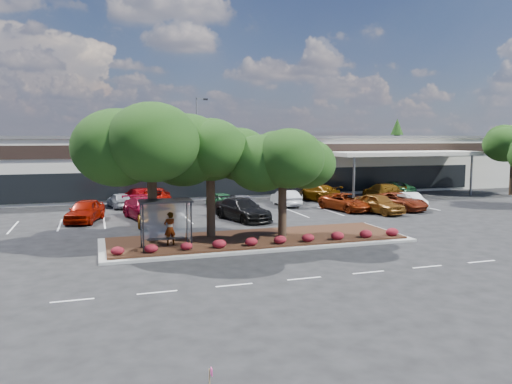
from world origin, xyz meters
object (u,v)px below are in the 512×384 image
object	(u,v)px
light_pole	(198,152)
survey_stake	(210,382)
car_0	(85,211)
car_1	(146,209)

from	to	relation	value
light_pole	survey_stake	size ratio (longest dim) A/B	10.66
survey_stake	car_0	xyz separation A→B (m)	(-3.16, 27.31, 0.19)
survey_stake	car_1	bearing A→B (deg)	87.52
light_pole	car_1	xyz separation A→B (m)	(-6.81, -13.96, -3.72)
light_pole	car_1	world-z (taller)	light_pole
light_pole	survey_stake	bearing A→B (deg)	-101.01
car_0	car_1	distance (m)	4.34
light_pole	car_0	size ratio (longest dim) A/B	2.14
light_pole	car_1	distance (m)	15.97
survey_stake	light_pole	bearing A→B (deg)	78.99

